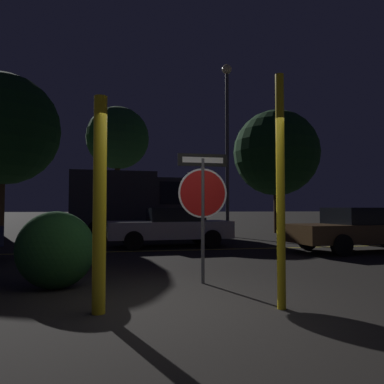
{
  "coord_description": "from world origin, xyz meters",
  "views": [
    {
      "loc": [
        -1.04,
        -4.73,
        1.31
      ],
      "look_at": [
        0.6,
        3.29,
        1.66
      ],
      "focal_mm": 35.0,
      "sensor_mm": 36.0,
      "label": 1
    }
  ],
  "objects_px": {
    "yellow_pole_right": "(281,190)",
    "passing_car_2": "(170,227)",
    "street_lamp": "(227,126)",
    "yellow_pole_left": "(100,204)",
    "stop_sign": "(203,193)",
    "tree_0": "(276,153)",
    "delivery_truck": "(140,201)",
    "hedge_bush_1": "(55,250)",
    "passing_car_3": "(366,229)",
    "tree_1": "(118,138)",
    "tree_2": "(3,129)"
  },
  "relations": [
    {
      "from": "yellow_pole_right",
      "to": "passing_car_2",
      "type": "height_order",
      "value": "yellow_pole_right"
    },
    {
      "from": "street_lamp",
      "to": "yellow_pole_left",
      "type": "bearing_deg",
      "value": -114.15
    },
    {
      "from": "stop_sign",
      "to": "tree_0",
      "type": "xyz_separation_m",
      "value": [
        6.87,
        12.11,
        2.66
      ]
    },
    {
      "from": "passing_car_2",
      "to": "tree_0",
      "type": "distance_m",
      "value": 9.48
    },
    {
      "from": "passing_car_2",
      "to": "delivery_truck",
      "type": "distance_m",
      "value": 4.44
    },
    {
      "from": "yellow_pole_left",
      "to": "stop_sign",
      "type": "bearing_deg",
      "value": 42.59
    },
    {
      "from": "hedge_bush_1",
      "to": "delivery_truck",
      "type": "distance_m",
      "value": 10.79
    },
    {
      "from": "passing_car_2",
      "to": "passing_car_3",
      "type": "height_order",
      "value": "passing_car_3"
    },
    {
      "from": "street_lamp",
      "to": "tree_0",
      "type": "distance_m",
      "value": 3.94
    },
    {
      "from": "yellow_pole_left",
      "to": "yellow_pole_right",
      "type": "relative_size",
      "value": 0.88
    },
    {
      "from": "street_lamp",
      "to": "delivery_truck",
      "type": "bearing_deg",
      "value": 174.41
    },
    {
      "from": "tree_0",
      "to": "tree_1",
      "type": "relative_size",
      "value": 0.91
    },
    {
      "from": "passing_car_2",
      "to": "hedge_bush_1",
      "type": "bearing_deg",
      "value": 153.44
    },
    {
      "from": "passing_car_3",
      "to": "stop_sign",
      "type": "bearing_deg",
      "value": -61.82
    },
    {
      "from": "yellow_pole_right",
      "to": "tree_0",
      "type": "height_order",
      "value": "tree_0"
    },
    {
      "from": "passing_car_2",
      "to": "street_lamp",
      "type": "xyz_separation_m",
      "value": [
        3.24,
        3.89,
        4.44
      ]
    },
    {
      "from": "stop_sign",
      "to": "passing_car_2",
      "type": "distance_m",
      "value": 6.35
    },
    {
      "from": "yellow_pole_left",
      "to": "street_lamp",
      "type": "relative_size",
      "value": 0.34
    },
    {
      "from": "hedge_bush_1",
      "to": "passing_car_2",
      "type": "height_order",
      "value": "passing_car_2"
    },
    {
      "from": "yellow_pole_right",
      "to": "passing_car_3",
      "type": "bearing_deg",
      "value": 45.97
    },
    {
      "from": "passing_car_3",
      "to": "tree_2",
      "type": "height_order",
      "value": "tree_2"
    },
    {
      "from": "delivery_truck",
      "to": "yellow_pole_right",
      "type": "bearing_deg",
      "value": 1.88
    },
    {
      "from": "tree_0",
      "to": "hedge_bush_1",
      "type": "bearing_deg",
      "value": -127.61
    },
    {
      "from": "stop_sign",
      "to": "hedge_bush_1",
      "type": "distance_m",
      "value": 2.63
    },
    {
      "from": "yellow_pole_left",
      "to": "tree_1",
      "type": "height_order",
      "value": "tree_1"
    },
    {
      "from": "yellow_pole_right",
      "to": "tree_2",
      "type": "relative_size",
      "value": 0.4
    },
    {
      "from": "passing_car_2",
      "to": "passing_car_3",
      "type": "xyz_separation_m",
      "value": [
        5.64,
        -2.58,
        0.0
      ]
    },
    {
      "from": "tree_0",
      "to": "tree_2",
      "type": "xyz_separation_m",
      "value": [
        -13.69,
        0.62,
        0.83
      ]
    },
    {
      "from": "yellow_pole_left",
      "to": "tree_0",
      "type": "height_order",
      "value": "tree_0"
    },
    {
      "from": "passing_car_2",
      "to": "passing_car_3",
      "type": "relative_size",
      "value": 0.84
    },
    {
      "from": "passing_car_3",
      "to": "street_lamp",
      "type": "height_order",
      "value": "street_lamp"
    },
    {
      "from": "tree_2",
      "to": "passing_car_3",
      "type": "bearing_deg",
      "value": -35.26
    },
    {
      "from": "passing_car_2",
      "to": "tree_2",
      "type": "distance_m",
      "value": 10.57
    },
    {
      "from": "tree_2",
      "to": "delivery_truck",
      "type": "bearing_deg",
      "value": -18.73
    },
    {
      "from": "street_lamp",
      "to": "tree_2",
      "type": "xyz_separation_m",
      "value": [
        -10.37,
        2.56,
        -0.04
      ]
    },
    {
      "from": "passing_car_2",
      "to": "street_lamp",
      "type": "distance_m",
      "value": 6.73
    },
    {
      "from": "stop_sign",
      "to": "passing_car_2",
      "type": "height_order",
      "value": "stop_sign"
    },
    {
      "from": "yellow_pole_right",
      "to": "delivery_truck",
      "type": "distance_m",
      "value": 12.42
    },
    {
      "from": "passing_car_2",
      "to": "passing_car_3",
      "type": "bearing_deg",
      "value": -117.34
    },
    {
      "from": "yellow_pole_left",
      "to": "hedge_bush_1",
      "type": "xyz_separation_m",
      "value": [
        -0.75,
        1.57,
        -0.74
      ]
    },
    {
      "from": "yellow_pole_left",
      "to": "passing_car_3",
      "type": "height_order",
      "value": "yellow_pole_left"
    },
    {
      "from": "passing_car_2",
      "to": "tree_1",
      "type": "xyz_separation_m",
      "value": [
        -1.72,
        9.33,
        4.69
      ]
    },
    {
      "from": "stop_sign",
      "to": "yellow_pole_left",
      "type": "bearing_deg",
      "value": -137.23
    },
    {
      "from": "yellow_pole_left",
      "to": "passing_car_2",
      "type": "relative_size",
      "value": 0.64
    },
    {
      "from": "yellow_pole_left",
      "to": "hedge_bush_1",
      "type": "height_order",
      "value": "yellow_pole_left"
    },
    {
      "from": "yellow_pole_left",
      "to": "tree_0",
      "type": "bearing_deg",
      "value": 57.91
    },
    {
      "from": "passing_car_2",
      "to": "delivery_truck",
      "type": "relative_size",
      "value": 0.73
    },
    {
      "from": "tree_0",
      "to": "tree_1",
      "type": "distance_m",
      "value": 9.06
    },
    {
      "from": "tree_1",
      "to": "tree_2",
      "type": "height_order",
      "value": "tree_2"
    },
    {
      "from": "yellow_pole_left",
      "to": "tree_2",
      "type": "distance_m",
      "value": 15.62
    }
  ]
}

